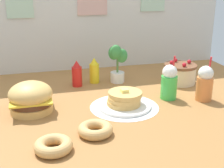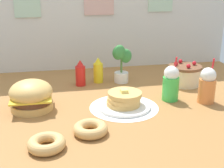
{
  "view_description": "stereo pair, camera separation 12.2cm",
  "coord_description": "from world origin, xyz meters",
  "px_view_note": "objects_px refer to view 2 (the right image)",
  "views": [
    {
      "loc": [
        -0.52,
        -1.71,
        0.79
      ],
      "look_at": [
        -0.04,
        0.07,
        0.15
      ],
      "focal_mm": 49.08,
      "sensor_mm": 36.0,
      "label": 1
    },
    {
      "loc": [
        -0.4,
        -1.74,
        0.79
      ],
      "look_at": [
        -0.04,
        0.07,
        0.15
      ],
      "focal_mm": 49.08,
      "sensor_mm": 36.0,
      "label": 2
    }
  ],
  "objects_px": {
    "orange_float_cup": "(207,85)",
    "donut_pink_glaze": "(47,143)",
    "burger": "(31,96)",
    "layer_cake": "(185,75)",
    "cream_soda_cup": "(171,83)",
    "potted_plant": "(121,62)",
    "mustard_bottle": "(98,71)",
    "pancake_stack": "(124,101)",
    "donut_chocolate": "(90,129)",
    "ketchup_bottle": "(80,74)"
  },
  "relations": [
    {
      "from": "mustard_bottle",
      "to": "cream_soda_cup",
      "type": "bearing_deg",
      "value": -47.58
    },
    {
      "from": "layer_cake",
      "to": "pancake_stack",
      "type": "bearing_deg",
      "value": -148.25
    },
    {
      "from": "layer_cake",
      "to": "cream_soda_cup",
      "type": "distance_m",
      "value": 0.36
    },
    {
      "from": "orange_float_cup",
      "to": "potted_plant",
      "type": "xyz_separation_m",
      "value": [
        -0.46,
        0.51,
        0.05
      ]
    },
    {
      "from": "cream_soda_cup",
      "to": "layer_cake",
      "type": "bearing_deg",
      "value": 51.36
    },
    {
      "from": "layer_cake",
      "to": "cream_soda_cup",
      "type": "bearing_deg",
      "value": -128.64
    },
    {
      "from": "orange_float_cup",
      "to": "donut_pink_glaze",
      "type": "xyz_separation_m",
      "value": [
        -1.04,
        -0.4,
        -0.09
      ]
    },
    {
      "from": "donut_chocolate",
      "to": "cream_soda_cup",
      "type": "bearing_deg",
      "value": 32.16
    },
    {
      "from": "pancake_stack",
      "to": "potted_plant",
      "type": "relative_size",
      "value": 1.11
    },
    {
      "from": "mustard_bottle",
      "to": "donut_pink_glaze",
      "type": "bearing_deg",
      "value": -112.86
    },
    {
      "from": "layer_cake",
      "to": "ketchup_bottle",
      "type": "relative_size",
      "value": 1.25
    },
    {
      "from": "mustard_bottle",
      "to": "orange_float_cup",
      "type": "bearing_deg",
      "value": -40.44
    },
    {
      "from": "burger",
      "to": "layer_cake",
      "type": "relative_size",
      "value": 1.06
    },
    {
      "from": "layer_cake",
      "to": "donut_chocolate",
      "type": "relative_size",
      "value": 1.34
    },
    {
      "from": "burger",
      "to": "orange_float_cup",
      "type": "bearing_deg",
      "value": -5.19
    },
    {
      "from": "cream_soda_cup",
      "to": "orange_float_cup",
      "type": "relative_size",
      "value": 1.0
    },
    {
      "from": "burger",
      "to": "ketchup_bottle",
      "type": "distance_m",
      "value": 0.53
    },
    {
      "from": "burger",
      "to": "donut_pink_glaze",
      "type": "distance_m",
      "value": 0.51
    },
    {
      "from": "mustard_bottle",
      "to": "donut_chocolate",
      "type": "relative_size",
      "value": 1.08
    },
    {
      "from": "orange_float_cup",
      "to": "potted_plant",
      "type": "relative_size",
      "value": 0.98
    },
    {
      "from": "mustard_bottle",
      "to": "pancake_stack",
      "type": "bearing_deg",
      "value": -80.88
    },
    {
      "from": "layer_cake",
      "to": "mustard_bottle",
      "type": "xyz_separation_m",
      "value": [
        -0.65,
        0.18,
        0.02
      ]
    },
    {
      "from": "burger",
      "to": "mustard_bottle",
      "type": "distance_m",
      "value": 0.66
    },
    {
      "from": "layer_cake",
      "to": "burger",
      "type": "bearing_deg",
      "value": -166.99
    },
    {
      "from": "cream_soda_cup",
      "to": "donut_pink_glaze",
      "type": "distance_m",
      "value": 0.96
    },
    {
      "from": "layer_cake",
      "to": "potted_plant",
      "type": "xyz_separation_m",
      "value": [
        -0.47,
        0.15,
        0.09
      ]
    },
    {
      "from": "burger",
      "to": "cream_soda_cup",
      "type": "height_order",
      "value": "cream_soda_cup"
    },
    {
      "from": "potted_plant",
      "to": "donut_pink_glaze",
      "type": "bearing_deg",
      "value": -122.32
    },
    {
      "from": "donut_pink_glaze",
      "to": "donut_chocolate",
      "type": "distance_m",
      "value": 0.25
    },
    {
      "from": "cream_soda_cup",
      "to": "potted_plant",
      "type": "bearing_deg",
      "value": 119.78
    },
    {
      "from": "layer_cake",
      "to": "cream_soda_cup",
      "type": "xyz_separation_m",
      "value": [
        -0.23,
        -0.28,
        0.04
      ]
    },
    {
      "from": "ketchup_bottle",
      "to": "donut_pink_glaze",
      "type": "relative_size",
      "value": 1.08
    },
    {
      "from": "orange_float_cup",
      "to": "potted_plant",
      "type": "distance_m",
      "value": 0.69
    },
    {
      "from": "burger",
      "to": "pancake_stack",
      "type": "distance_m",
      "value": 0.58
    },
    {
      "from": "orange_float_cup",
      "to": "layer_cake",
      "type": "bearing_deg",
      "value": 89.13
    },
    {
      "from": "pancake_stack",
      "to": "ketchup_bottle",
      "type": "distance_m",
      "value": 0.54
    },
    {
      "from": "donut_pink_glaze",
      "to": "ketchup_bottle",
      "type": "bearing_deg",
      "value": 74.21
    },
    {
      "from": "donut_chocolate",
      "to": "pancake_stack",
      "type": "bearing_deg",
      "value": 50.19
    },
    {
      "from": "ketchup_bottle",
      "to": "mustard_bottle",
      "type": "height_order",
      "value": "same"
    },
    {
      "from": "burger",
      "to": "donut_pink_glaze",
      "type": "relative_size",
      "value": 1.43
    },
    {
      "from": "layer_cake",
      "to": "mustard_bottle",
      "type": "bearing_deg",
      "value": 164.37
    },
    {
      "from": "burger",
      "to": "orange_float_cup",
      "type": "distance_m",
      "value": 1.14
    },
    {
      "from": "cream_soda_cup",
      "to": "potted_plant",
      "type": "xyz_separation_m",
      "value": [
        -0.25,
        0.43,
        0.05
      ]
    },
    {
      "from": "donut_chocolate",
      "to": "potted_plant",
      "type": "distance_m",
      "value": 0.88
    },
    {
      "from": "pancake_stack",
      "to": "donut_pink_glaze",
      "type": "bearing_deg",
      "value": -139.31
    },
    {
      "from": "cream_soda_cup",
      "to": "donut_pink_glaze",
      "type": "relative_size",
      "value": 1.61
    },
    {
      "from": "mustard_bottle",
      "to": "orange_float_cup",
      "type": "relative_size",
      "value": 0.67
    },
    {
      "from": "orange_float_cup",
      "to": "potted_plant",
      "type": "bearing_deg",
      "value": 132.17
    },
    {
      "from": "ketchup_bottle",
      "to": "donut_pink_glaze",
      "type": "height_order",
      "value": "ketchup_bottle"
    },
    {
      "from": "layer_cake",
      "to": "orange_float_cup",
      "type": "relative_size",
      "value": 0.83
    }
  ]
}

